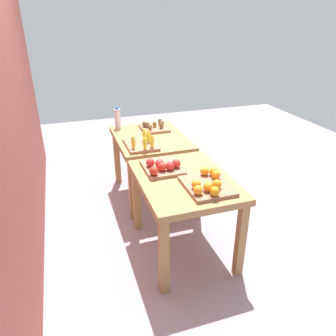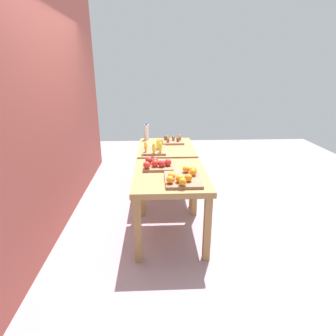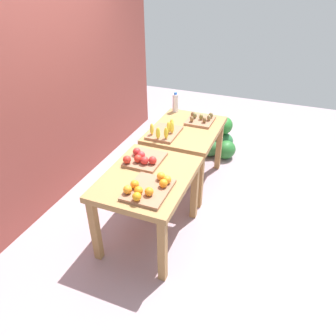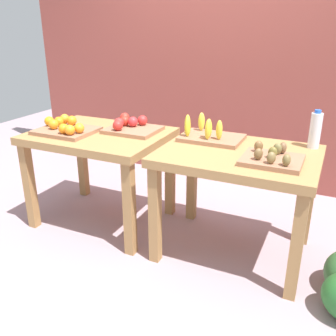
# 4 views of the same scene
# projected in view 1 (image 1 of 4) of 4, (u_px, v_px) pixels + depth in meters

# --- Properties ---
(ground_plane) EXTENTS (8.00, 8.00, 0.00)m
(ground_plane) POSITION_uv_depth(u_px,v_px,m) (165.00, 217.00, 3.66)
(ground_plane) COLOR gray
(back_wall) EXTENTS (4.40, 0.12, 3.00)m
(back_wall) POSITION_uv_depth(u_px,v_px,m) (7.00, 92.00, 2.63)
(back_wall) COLOR brown
(back_wall) RESTS_ON ground_plane
(display_table_left) EXTENTS (1.04, 0.80, 0.77)m
(display_table_left) POSITION_uv_depth(u_px,v_px,m) (184.00, 189.00, 2.90)
(display_table_left) COLOR #9F7544
(display_table_left) RESTS_ON ground_plane
(display_table_right) EXTENTS (1.04, 0.80, 0.77)m
(display_table_right) POSITION_uv_depth(u_px,v_px,m) (151.00, 146.00, 3.86)
(display_table_right) COLOR #9F7544
(display_table_right) RESTS_ON ground_plane
(orange_bin) EXTENTS (0.45, 0.37, 0.11)m
(orange_bin) POSITION_uv_depth(u_px,v_px,m) (208.00, 184.00, 2.67)
(orange_bin) COLOR #97664B
(orange_bin) RESTS_ON display_table_left
(apple_bin) EXTENTS (0.40, 0.35, 0.11)m
(apple_bin) POSITION_uv_depth(u_px,v_px,m) (162.00, 167.00, 2.97)
(apple_bin) COLOR #97664B
(apple_bin) RESTS_ON display_table_left
(banana_crate) EXTENTS (0.45, 0.32, 0.17)m
(banana_crate) POSITION_uv_depth(u_px,v_px,m) (142.00, 143.00, 3.51)
(banana_crate) COLOR #97664B
(banana_crate) RESTS_ON display_table_right
(kiwi_bin) EXTENTS (0.36, 0.32, 0.10)m
(kiwi_bin) POSITION_uv_depth(u_px,v_px,m) (154.00, 127.00, 4.03)
(kiwi_bin) COLOR #97664B
(kiwi_bin) RESTS_ON display_table_right
(water_bottle) EXTENTS (0.08, 0.08, 0.26)m
(water_bottle) POSITION_uv_depth(u_px,v_px,m) (118.00, 118.00, 4.05)
(water_bottle) COLOR silver
(water_bottle) RESTS_ON display_table_right
(watermelon_pile) EXTENTS (0.62, 0.61, 0.53)m
(watermelon_pile) POSITION_uv_depth(u_px,v_px,m) (153.00, 151.00, 4.90)
(watermelon_pile) COLOR #266939
(watermelon_pile) RESTS_ON ground_plane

